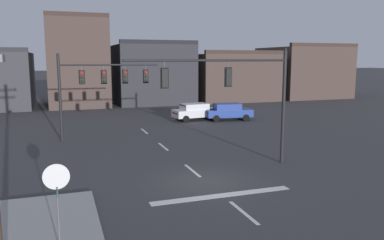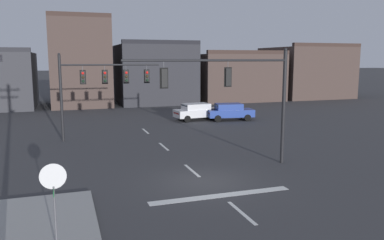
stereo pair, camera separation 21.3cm
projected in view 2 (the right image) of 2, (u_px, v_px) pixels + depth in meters
ground_plane at (205, 182)px, 18.61m from camera, size 400.00×400.00×0.00m
stop_bar_paint at (221, 195)px, 16.73m from camera, size 6.40×0.50×0.01m
lane_centreline at (192, 170)px, 20.48m from camera, size 0.16×26.40×0.01m
signal_mast_near_side at (239, 87)px, 20.48m from camera, size 9.03×0.44×6.41m
signal_mast_far_side at (97, 82)px, 27.96m from camera, size 7.16×0.39×6.23m
stop_sign at (54, 186)px, 11.29m from camera, size 0.76×0.64×2.83m
car_lot_nearside at (230, 111)px, 37.31m from camera, size 4.62×2.38×1.61m
car_lot_middle at (197, 111)px, 37.36m from camera, size 4.59×2.28×1.61m
building_row at (176, 74)px, 53.84m from camera, size 54.34×13.30×11.05m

